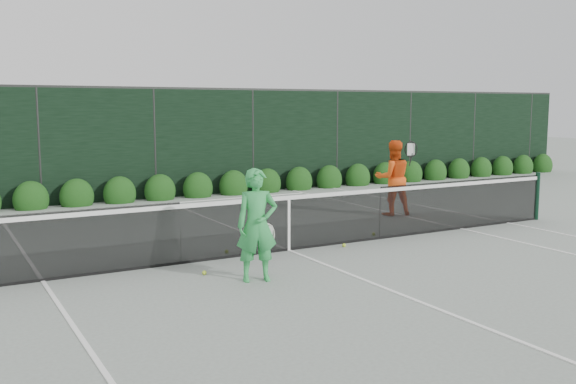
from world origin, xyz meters
TOP-DOWN VIEW (x-y plane):
  - ground at (0.00, 0.00)m, footprint 80.00×80.00m
  - tennis_net at (-0.02, 0.00)m, footprint 12.90×0.10m
  - player_woman at (-1.36, -1.48)m, footprint 0.69×0.54m
  - player_man at (3.95, 2.06)m, footprint 1.03×0.92m
  - court_lines at (0.00, 0.00)m, footprint 11.03×23.83m
  - windscreen_fence at (0.00, -2.71)m, footprint 32.00×21.07m
  - hedge_row at (-0.00, 7.15)m, footprint 31.66×0.65m
  - tennis_balls at (0.04, -0.10)m, footprint 4.11×1.21m

SIDE VIEW (x-z plane):
  - ground at x=0.00m, z-range 0.00..0.00m
  - court_lines at x=0.00m, z-range 0.00..0.01m
  - tennis_balls at x=0.04m, z-range 0.00..0.07m
  - hedge_row at x=0.00m, z-range -0.23..0.70m
  - tennis_net at x=-0.02m, z-range 0.00..1.07m
  - player_woman at x=-1.36m, z-range 0.00..1.65m
  - player_man at x=3.95m, z-range 0.00..1.75m
  - windscreen_fence at x=0.00m, z-range -0.02..3.04m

